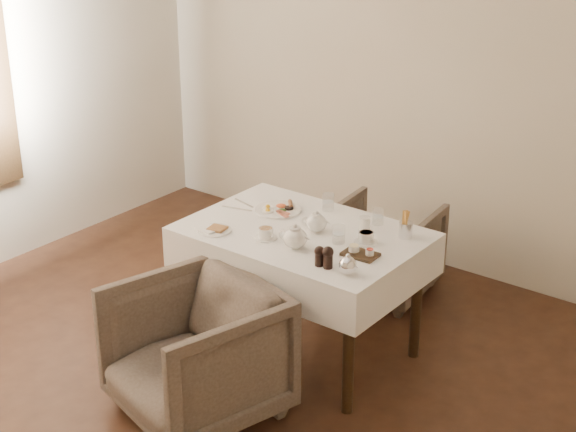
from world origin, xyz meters
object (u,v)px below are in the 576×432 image
(armchair_near, at_px, (196,353))
(breakfast_plate, at_px, (279,209))
(table, at_px, (303,250))
(armchair_far, at_px, (383,249))
(teapot_centre, at_px, (316,222))

(armchair_near, bearing_deg, breakfast_plate, 118.00)
(table, distance_m, breakfast_plate, 0.34)
(armchair_near, distance_m, breakfast_plate, 1.06)
(armchair_far, bearing_deg, teapot_centre, 90.44)
(armchair_far, height_order, breakfast_plate, breakfast_plate)
(breakfast_plate, height_order, teapot_centre, teapot_centre)
(armchair_near, relative_size, breakfast_plate, 2.87)
(table, height_order, teapot_centre, teapot_centre)
(breakfast_plate, bearing_deg, teapot_centre, -34.97)
(teapot_centre, bearing_deg, table, -175.97)
(armchair_near, xyz_separation_m, teapot_centre, (0.13, 0.84, 0.47))
(armchair_far, relative_size, breakfast_plate, 2.44)
(table, relative_size, armchair_far, 1.96)
(armchair_near, height_order, armchair_far, armchair_near)
(breakfast_plate, distance_m, teapot_centre, 0.37)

